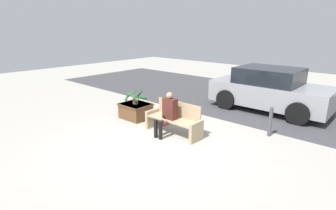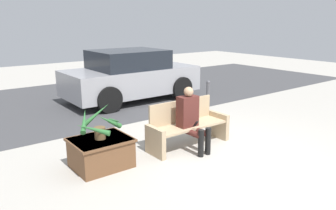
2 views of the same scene
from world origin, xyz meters
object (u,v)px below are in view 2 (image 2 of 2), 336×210
(bench, at_px, (187,125))
(person_seated, at_px, (191,117))
(parked_car, at_px, (131,76))
(bollard_post, at_px, (208,95))
(planter_box, at_px, (101,152))
(potted_plant, at_px, (100,124))

(bench, xyz_separation_m, person_seated, (-0.08, -0.20, 0.22))
(parked_car, xyz_separation_m, bollard_post, (0.96, -2.32, -0.31))
(planter_box, distance_m, potted_plant, 0.48)
(planter_box, height_order, parked_car, parked_car)
(potted_plant, xyz_separation_m, parked_car, (2.84, 3.76, 0.00))
(person_seated, bearing_deg, bollard_post, 39.43)
(parked_car, bearing_deg, bench, -105.74)
(person_seated, relative_size, planter_box, 1.26)
(person_seated, distance_m, parked_car, 4.23)
(bench, distance_m, person_seated, 0.31)
(planter_box, relative_size, parked_car, 0.24)
(potted_plant, distance_m, bollard_post, 4.07)
(bench, relative_size, person_seated, 1.42)
(bollard_post, bearing_deg, bench, -142.97)
(planter_box, bearing_deg, parked_car, 52.86)
(bollard_post, bearing_deg, parked_car, 112.51)
(bench, distance_m, planter_box, 1.76)
(planter_box, bearing_deg, potted_plant, -98.26)
(person_seated, height_order, potted_plant, person_seated)
(person_seated, xyz_separation_m, planter_box, (-1.67, 0.32, -0.36))
(bench, xyz_separation_m, parked_car, (1.09, 3.86, 0.35))
(planter_box, height_order, potted_plant, potted_plant)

